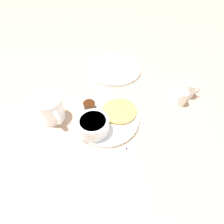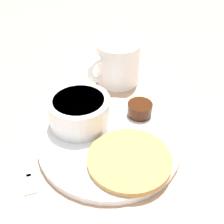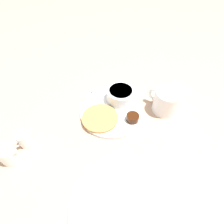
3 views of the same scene
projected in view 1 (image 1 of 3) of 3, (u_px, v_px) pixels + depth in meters
The scene contains 12 objects.
ground_plane at pixel (107, 120), 0.64m from camera, with size 4.00×4.00×0.00m, color tan.
plate at pixel (107, 119), 0.64m from camera, with size 0.24×0.24×0.01m.
pancake_stack at pixel (119, 111), 0.65m from camera, with size 0.13×0.13×0.01m.
bowl at pixel (93, 125), 0.58m from camera, with size 0.11×0.11×0.05m.
syrup_cup at pixel (89, 105), 0.66m from camera, with size 0.05×0.05×0.02m.
butter_ramekin at pixel (88, 128), 0.58m from camera, with size 0.05×0.05×0.04m.
coffee_mug at pixel (51, 109), 0.62m from camera, with size 0.09×0.12×0.09m.
creamer_pitcher_near at pixel (182, 98), 0.68m from camera, with size 0.06×0.04×0.06m.
creamer_pitcher_far at pixel (189, 89), 0.71m from camera, with size 0.06×0.07×0.07m.
fork at pixel (122, 150), 0.56m from camera, with size 0.13×0.06×0.00m.
napkin at pixel (23, 137), 0.59m from camera, with size 0.13×0.11×0.00m.
far_plate at pixel (114, 69), 0.85m from camera, with size 0.26×0.26×0.01m.
Camera 1 is at (-0.24, -0.33, 0.50)m, focal length 28.00 mm.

